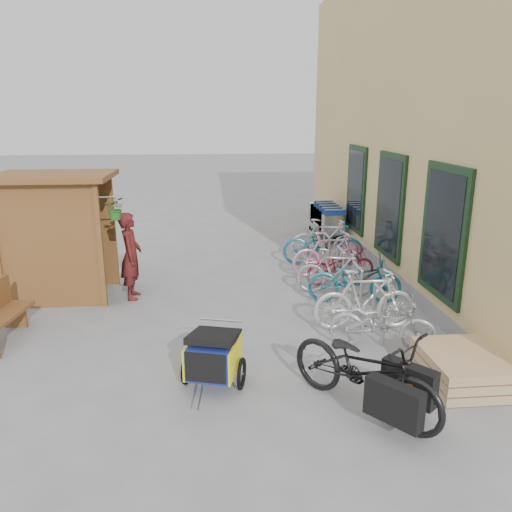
{
  "coord_description": "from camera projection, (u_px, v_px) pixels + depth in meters",
  "views": [
    {
      "loc": [
        -0.29,
        -7.09,
        3.44
      ],
      "look_at": [
        0.5,
        1.5,
        1.0
      ],
      "focal_mm": 35.0,
      "sensor_mm": 36.0,
      "label": 1
    }
  ],
  "objects": [
    {
      "name": "bike_1",
      "position": [
        366.0,
        300.0,
        8.19
      ],
      "size": [
        1.74,
        0.52,
        1.04
      ],
      "primitive_type": "imported",
      "rotation": [
        0.0,
        0.0,
        1.55
      ],
      "color": "silver",
      "rests_on": "ground"
    },
    {
      "name": "cargo_bike",
      "position": [
        366.0,
        371.0,
        5.88
      ],
      "size": [
        1.86,
        2.06,
        1.09
      ],
      "rotation": [
        0.0,
        0.0,
        0.68
      ],
      "color": "black",
      "rests_on": "ground"
    },
    {
      "name": "bike_2",
      "position": [
        355.0,
        279.0,
        9.4
      ],
      "size": [
        1.83,
        0.86,
        0.92
      ],
      "primitive_type": "imported",
      "rotation": [
        0.0,
        0.0,
        1.43
      ],
      "color": "#206B81",
      "rests_on": "ground"
    },
    {
      "name": "shopping_carts",
      "position": [
        325.0,
        217.0,
        14.41
      ],
      "size": [
        0.58,
        2.31,
        1.04
      ],
      "color": "silver",
      "rests_on": "ground"
    },
    {
      "name": "kiosk",
      "position": [
        52.0,
        219.0,
        9.41
      ],
      "size": [
        2.49,
        1.65,
        2.4
      ],
      "color": "brown",
      "rests_on": "ground"
    },
    {
      "name": "bike_6",
      "position": [
        323.0,
        244.0,
        11.8
      ],
      "size": [
        1.98,
        0.88,
        1.0
      ],
      "primitive_type": "imported",
      "rotation": [
        0.0,
        0.0,
        1.46
      ],
      "color": "#206B81",
      "rests_on": "ground"
    },
    {
      "name": "pallet_stack",
      "position": [
        463.0,
        368.0,
        6.62
      ],
      "size": [
        1.0,
        1.2,
        0.4
      ],
      "color": "tan",
      "rests_on": "ground"
    },
    {
      "name": "bike_7",
      "position": [
        326.0,
        240.0,
        12.19
      ],
      "size": [
        1.76,
        0.8,
        1.02
      ],
      "primitive_type": "imported",
      "rotation": [
        0.0,
        0.0,
        1.37
      ],
      "color": "silver",
      "rests_on": "ground"
    },
    {
      "name": "building",
      "position": [
        499.0,
        113.0,
        11.68
      ],
      "size": [
        6.07,
        13.0,
        7.0
      ],
      "color": "#D0B778",
      "rests_on": "ground"
    },
    {
      "name": "bike_5",
      "position": [
        330.0,
        254.0,
        10.93
      ],
      "size": [
        1.71,
        0.57,
        1.01
      ],
      "primitive_type": "imported",
      "rotation": [
        0.0,
        0.0,
        1.63
      ],
      "color": "#F9A1C1",
      "rests_on": "ground"
    },
    {
      "name": "child_trailer",
      "position": [
        213.0,
        354.0,
        6.49
      ],
      "size": [
        0.88,
        1.37,
        0.79
      ],
      "rotation": [
        0.0,
        0.0,
        -0.27
      ],
      "color": "navy",
      "rests_on": "ground"
    },
    {
      "name": "bike_4",
      "position": [
        341.0,
        265.0,
        10.46
      ],
      "size": [
        1.62,
        0.84,
        0.81
      ],
      "primitive_type": "imported",
      "rotation": [
        0.0,
        0.0,
        1.78
      ],
      "color": "maroon",
      "rests_on": "ground"
    },
    {
      "name": "person_kiosk",
      "position": [
        131.0,
        256.0,
        9.54
      ],
      "size": [
        0.41,
        0.62,
        1.69
      ],
      "primitive_type": "imported",
      "rotation": [
        0.0,
        0.0,
        1.59
      ],
      "color": "maroon",
      "rests_on": "ground"
    },
    {
      "name": "bike_0",
      "position": [
        383.0,
        323.0,
        7.53
      ],
      "size": [
        1.67,
        1.0,
        0.83
      ],
      "primitive_type": "imported",
      "rotation": [
        0.0,
        0.0,
        1.26
      ],
      "color": "#A4A5A9",
      "rests_on": "ground"
    },
    {
      "name": "bike_rack",
      "position": [
        340.0,
        265.0,
        10.11
      ],
      "size": [
        0.05,
        5.35,
        0.86
      ],
      "color": "#A5A8AD",
      "rests_on": "ground"
    },
    {
      "name": "ground",
      "position": [
        233.0,
        345.0,
        7.75
      ],
      "size": [
        80.0,
        80.0,
        0.0
      ],
      "primitive_type": "plane",
      "color": "gray"
    },
    {
      "name": "bike_3",
      "position": [
        336.0,
        272.0,
        9.81
      ],
      "size": [
        1.62,
        0.84,
        0.94
      ],
      "primitive_type": "imported",
      "rotation": [
        0.0,
        0.0,
        1.3
      ],
      "color": "#A4A5A9",
      "rests_on": "ground"
    }
  ]
}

